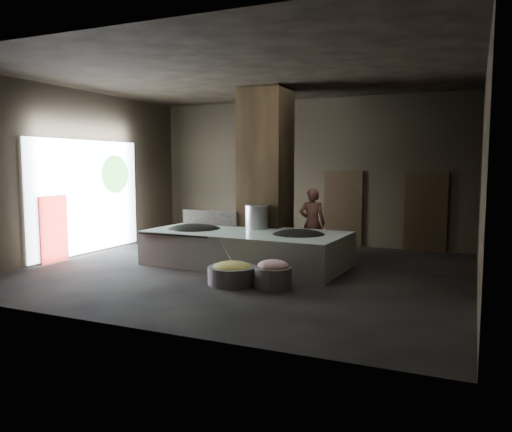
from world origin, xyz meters
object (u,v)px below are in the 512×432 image
at_px(stock_pot, 257,218).
at_px(meat_basin, 273,277).
at_px(hearth_platform, 246,248).
at_px(veg_basin, 232,275).
at_px(wok_right, 299,238).
at_px(wok_left, 194,232).
at_px(cook, 312,223).

xyz_separation_m(stock_pot, meat_basin, (1.41, -2.40, -0.92)).
distance_m(hearth_platform, meat_basin, 2.36).
bearing_deg(veg_basin, wok_right, 68.12).
bearing_deg(wok_left, veg_basin, -42.73).
relative_size(stock_pot, veg_basin, 0.63).
bearing_deg(cook, wok_left, 20.36).
distance_m(hearth_platform, stock_pot, 0.90).
height_order(wok_right, cook, cook).
relative_size(wok_right, cook, 0.77).
xyz_separation_m(hearth_platform, meat_basin, (1.46, -1.85, -0.21)).
xyz_separation_m(wok_left, veg_basin, (2.01, -1.86, -0.56)).
xyz_separation_m(hearth_platform, wok_right, (1.35, 0.05, 0.33)).
bearing_deg(meat_basin, wok_left, 148.29).
height_order(stock_pot, meat_basin, stock_pot).
relative_size(hearth_platform, stock_pot, 7.67).
bearing_deg(meat_basin, stock_pot, 120.42).
height_order(stock_pot, veg_basin, stock_pot).
distance_m(cook, veg_basin, 3.60).
relative_size(hearth_platform, meat_basin, 6.35).
bearing_deg(wok_right, hearth_platform, -177.88).
distance_m(stock_pot, veg_basin, 2.68).
height_order(wok_left, cook, cook).
bearing_deg(cook, meat_basin, 83.50).
relative_size(wok_left, wok_right, 1.07).
bearing_deg(wok_right, meat_basin, -86.77).
bearing_deg(meat_basin, cook, 94.02).
relative_size(hearth_platform, cook, 2.61).
bearing_deg(cook, veg_basin, 68.74).
xyz_separation_m(wok_right, meat_basin, (0.11, -1.90, -0.54)).
relative_size(stock_pot, cook, 0.34).
bearing_deg(wok_left, meat_basin, -31.71).
bearing_deg(hearth_platform, cook, 54.65).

